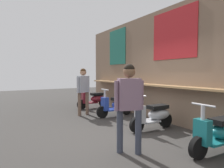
{
  "coord_description": "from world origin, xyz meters",
  "views": [
    {
      "loc": [
        3.84,
        -2.49,
        1.51
      ],
      "look_at": [
        -2.0,
        0.98,
        1.12
      ],
      "focal_mm": 31.08,
      "sensor_mm": 36.0,
      "label": 1
    }
  ],
  "objects_px": {
    "shopper_passing": "(129,99)",
    "scooter_silver": "(154,115)",
    "scooter_blue": "(117,105)",
    "shopper_browsing": "(83,86)",
    "scooter_teal": "(219,133)",
    "scooter_maroon": "(95,99)"
  },
  "relations": [
    {
      "from": "shopper_browsing",
      "to": "scooter_maroon",
      "type": "bearing_deg",
      "value": 118.66
    },
    {
      "from": "scooter_blue",
      "to": "shopper_browsing",
      "type": "xyz_separation_m",
      "value": [
        -0.72,
        -0.95,
        0.64
      ]
    },
    {
      "from": "shopper_passing",
      "to": "shopper_browsing",
      "type": "bearing_deg",
      "value": -173.1
    },
    {
      "from": "scooter_maroon",
      "to": "shopper_browsing",
      "type": "bearing_deg",
      "value": 50.42
    },
    {
      "from": "scooter_maroon",
      "to": "scooter_blue",
      "type": "relative_size",
      "value": 1.0
    },
    {
      "from": "scooter_maroon",
      "to": "shopper_passing",
      "type": "xyz_separation_m",
      "value": [
        4.57,
        -1.48,
        0.65
      ]
    },
    {
      "from": "shopper_browsing",
      "to": "shopper_passing",
      "type": "height_order",
      "value": "shopper_passing"
    },
    {
      "from": "scooter_blue",
      "to": "shopper_browsing",
      "type": "height_order",
      "value": "shopper_browsing"
    },
    {
      "from": "scooter_teal",
      "to": "shopper_passing",
      "type": "distance_m",
      "value": 1.82
    },
    {
      "from": "scooter_blue",
      "to": "shopper_passing",
      "type": "height_order",
      "value": "shopper_passing"
    },
    {
      "from": "scooter_maroon",
      "to": "scooter_teal",
      "type": "xyz_separation_m",
      "value": [
        5.42,
        -0.0,
        0.0
      ]
    },
    {
      "from": "shopper_passing",
      "to": "scooter_silver",
      "type": "bearing_deg",
      "value": 136.89
    },
    {
      "from": "scooter_teal",
      "to": "shopper_passing",
      "type": "xyz_separation_m",
      "value": [
        -0.85,
        -1.48,
        0.65
      ]
    },
    {
      "from": "shopper_browsing",
      "to": "scooter_silver",
      "type": "bearing_deg",
      "value": 0.71
    },
    {
      "from": "scooter_teal",
      "to": "shopper_browsing",
      "type": "relative_size",
      "value": 0.84
    },
    {
      "from": "scooter_silver",
      "to": "shopper_passing",
      "type": "xyz_separation_m",
      "value": [
        0.9,
        -1.48,
        0.65
      ]
    },
    {
      "from": "scooter_blue",
      "to": "scooter_silver",
      "type": "distance_m",
      "value": 1.89
    },
    {
      "from": "scooter_maroon",
      "to": "shopper_browsing",
      "type": "height_order",
      "value": "shopper_browsing"
    },
    {
      "from": "scooter_maroon",
      "to": "shopper_passing",
      "type": "relative_size",
      "value": 0.84
    },
    {
      "from": "scooter_blue",
      "to": "shopper_passing",
      "type": "bearing_deg",
      "value": 59.85
    },
    {
      "from": "scooter_silver",
      "to": "scooter_teal",
      "type": "relative_size",
      "value": 1.0
    },
    {
      "from": "scooter_silver",
      "to": "scooter_maroon",
      "type": "bearing_deg",
      "value": -89.56
    }
  ]
}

